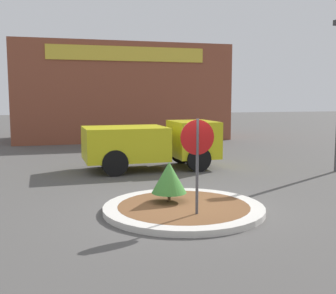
% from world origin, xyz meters
% --- Properties ---
extents(ground_plane, '(120.00, 120.00, 0.00)m').
position_xyz_m(ground_plane, '(0.00, 0.00, 0.00)').
color(ground_plane, '#514F4C').
extents(traffic_island, '(4.20, 4.20, 0.16)m').
position_xyz_m(traffic_island, '(0.00, 0.00, 0.08)').
color(traffic_island, beige).
rests_on(traffic_island, ground_plane).
extents(stop_sign, '(0.84, 0.07, 2.46)m').
position_xyz_m(stop_sign, '(0.07, -0.82, 1.73)').
color(stop_sign, '#4C4C51').
rests_on(stop_sign, ground_plane).
extents(island_shrub, '(0.95, 0.95, 1.08)m').
position_xyz_m(island_shrub, '(-0.25, 0.50, 0.82)').
color(island_shrub, brown).
rests_on(island_shrub, traffic_island).
extents(utility_truck, '(5.45, 2.52, 1.95)m').
position_xyz_m(utility_truck, '(0.64, 6.43, 1.10)').
color(utility_truck, gold).
rests_on(utility_truck, ground_plane).
extents(storefront_building, '(14.19, 6.07, 6.42)m').
position_xyz_m(storefront_building, '(1.49, 19.29, 3.21)').
color(storefront_building, brown).
rests_on(storefront_building, ground_plane).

